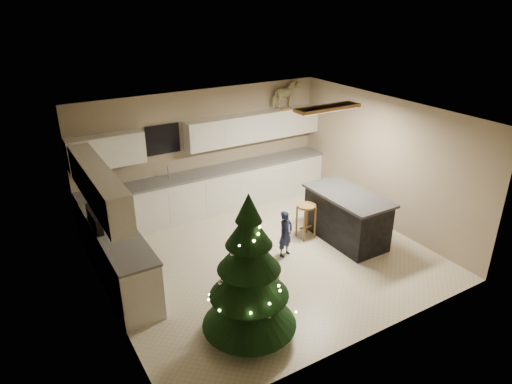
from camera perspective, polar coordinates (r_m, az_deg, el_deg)
ground_plane at (r=8.33m, az=1.25°, el=-8.09°), size 5.50×5.50×0.00m
room_shell at (r=7.57m, az=1.51°, el=3.28°), size 5.52×5.02×2.61m
cabinetry at (r=8.93m, az=-9.33°, el=-0.62°), size 5.50×3.20×2.00m
island at (r=8.84m, az=11.24°, el=-3.04°), size 0.90×1.70×0.95m
bar_stool at (r=8.78m, az=6.30°, el=-2.63°), size 0.36×0.36×0.69m
christmas_tree at (r=6.15m, az=-0.87°, el=-11.05°), size 1.35×1.31×2.16m
toddler at (r=8.19m, az=3.72°, el=-5.23°), size 0.37×0.29×0.87m
rocking_horse at (r=10.31m, az=3.78°, el=12.03°), size 0.73×0.44×0.60m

